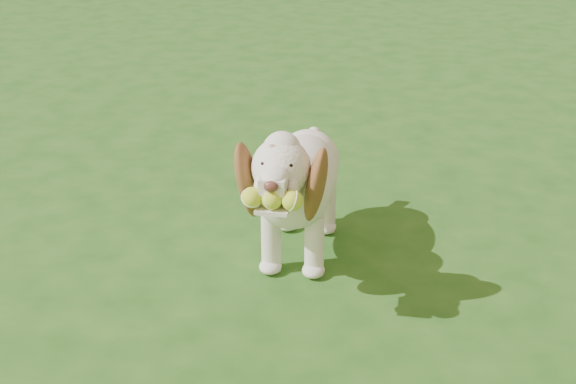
# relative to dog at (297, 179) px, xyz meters

# --- Properties ---
(ground) EXTENTS (80.00, 80.00, 0.00)m
(ground) POSITION_rel_dog_xyz_m (0.20, 0.45, -0.36)
(ground) COLOR #1E4C15
(ground) RESTS_ON ground
(dog) EXTENTS (0.37, 1.05, 0.68)m
(dog) POSITION_rel_dog_xyz_m (0.00, 0.00, 0.00)
(dog) COLOR white
(dog) RESTS_ON ground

